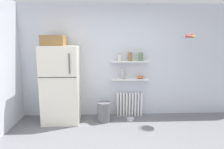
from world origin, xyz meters
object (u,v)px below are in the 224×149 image
vase (123,73)px  storage_jar_2 (141,57)px  storage_jar_0 (120,57)px  storage_jar_1 (130,56)px  pet_food_bowl (130,119)px  radiator (129,104)px  hanging_fruit_basket (190,36)px  refrigerator (61,82)px  trash_bin (104,112)px  shelf_bowl (140,77)px

vase → storage_jar_2: bearing=0.0°
storage_jar_0 → storage_jar_2: size_ratio=0.86×
storage_jar_0 → storage_jar_2: bearing=0.0°
storage_jar_1 → storage_jar_2: bearing=-0.0°
storage_jar_2 → pet_food_bowl: size_ratio=1.14×
storage_jar_2 → pet_food_bowl: storage_jar_2 is taller
radiator → storage_jar_2: storage_jar_2 is taller
storage_jar_1 → hanging_fruit_basket: 1.32m
storage_jar_2 → vase: 0.56m
refrigerator → storage_jar_0: size_ratio=10.96×
radiator → hanging_fruit_basket: bearing=-18.1°
storage_jar_1 → vase: (-0.17, -0.00, -0.39)m
vase → storage_jar_1: bearing=0.0°
storage_jar_0 → trash_bin: storage_jar_0 is taller
refrigerator → storage_jar_2: refrigerator is taller
refrigerator → shelf_bowl: bearing=7.1°
storage_jar_2 → radiator: bearing=173.0°
storage_jar_1 → radiator: bearing=90.0°
hanging_fruit_basket → radiator: bearing=161.9°
storage_jar_0 → shelf_bowl: (0.49, 0.00, -0.46)m
pet_food_bowl → trash_bin: bearing=-178.3°
storage_jar_0 → trash_bin: (-0.36, -0.30, -1.18)m
storage_jar_1 → trash_bin: size_ratio=0.48×
storage_jar_0 → vase: 0.38m
storage_jar_1 → vase: size_ratio=0.81×
shelf_bowl → trash_bin: bearing=-160.7°
radiator → storage_jar_2: size_ratio=3.08×
refrigerator → pet_food_bowl: (1.52, -0.06, -0.85)m
shelf_bowl → storage_jar_0: bearing=-180.0°
storage_jar_1 → pet_food_bowl: (-0.01, -0.28, -1.39)m
storage_jar_1 → pet_food_bowl: 1.42m
radiator → refrigerator: bearing=-170.7°
vase → shelf_bowl: bearing=0.0°
pet_food_bowl → hanging_fruit_basket: bearing=-3.8°
storage_jar_0 → radiator: bearing=7.0°
storage_jar_0 → hanging_fruit_basket: 1.55m
radiator → hanging_fruit_basket: hanging_fruit_basket is taller
trash_bin → hanging_fruit_basket: size_ratio=1.39×
radiator → storage_jar_1: bearing=-90.0°
refrigerator → storage_jar_2: (1.78, 0.22, 0.53)m
storage_jar_0 → hanging_fruit_basket: bearing=-14.1°
refrigerator → storage_jar_1: bearing=8.2°
storage_jar_2 → storage_jar_1: bearing=180.0°
refrigerator → storage_jar_1: refrigerator is taller
storage_jar_2 → trash_bin: storage_jar_2 is taller
pet_food_bowl → hanging_fruit_basket: 2.19m
storage_jar_0 → pet_food_bowl: bearing=-50.5°
storage_jar_1 → hanging_fruit_basket: size_ratio=0.67×
storage_jar_2 → shelf_bowl: (0.00, 0.00, -0.48)m
storage_jar_2 → hanging_fruit_basket: bearing=-20.8°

